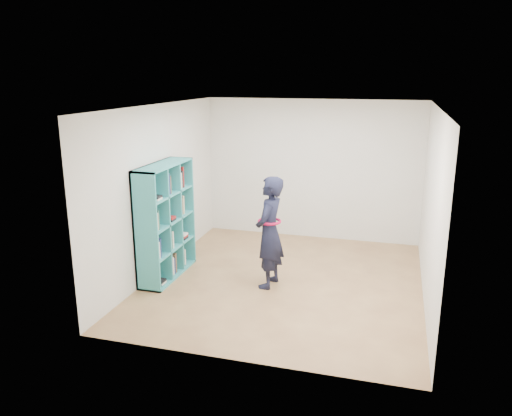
# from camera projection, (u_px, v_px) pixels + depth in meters

# --- Properties ---
(floor) EXTENTS (4.50, 4.50, 0.00)m
(floor) POSITION_uv_depth(u_px,v_px,m) (284.00, 281.00, 7.54)
(floor) COLOR brown
(floor) RESTS_ON ground
(ceiling) EXTENTS (4.50, 4.50, 0.00)m
(ceiling) POSITION_uv_depth(u_px,v_px,m) (287.00, 106.00, 6.86)
(ceiling) COLOR white
(ceiling) RESTS_ON wall_back
(wall_left) EXTENTS (0.02, 4.50, 2.60)m
(wall_left) POSITION_uv_depth(u_px,v_px,m) (160.00, 189.00, 7.73)
(wall_left) COLOR silver
(wall_left) RESTS_ON floor
(wall_right) EXTENTS (0.02, 4.50, 2.60)m
(wall_right) POSITION_uv_depth(u_px,v_px,m) (432.00, 208.00, 6.67)
(wall_right) COLOR silver
(wall_right) RESTS_ON floor
(wall_back) EXTENTS (4.00, 0.02, 2.60)m
(wall_back) POSITION_uv_depth(u_px,v_px,m) (312.00, 170.00, 9.29)
(wall_back) COLOR silver
(wall_back) RESTS_ON floor
(wall_front) EXTENTS (4.00, 0.02, 2.60)m
(wall_front) POSITION_uv_depth(u_px,v_px,m) (238.00, 249.00, 5.11)
(wall_front) COLOR silver
(wall_front) RESTS_ON floor
(bookshelf) EXTENTS (0.38, 1.31, 1.75)m
(bookshelf) POSITION_uv_depth(u_px,v_px,m) (164.00, 222.00, 7.56)
(bookshelf) COLOR teal
(bookshelf) RESTS_ON floor
(person) EXTENTS (0.45, 0.64, 1.65)m
(person) POSITION_uv_depth(u_px,v_px,m) (269.00, 232.00, 7.19)
(person) COLOR black
(person) RESTS_ON floor
(smartphone) EXTENTS (0.02, 0.10, 0.14)m
(smartphone) POSITION_uv_depth(u_px,v_px,m) (262.00, 223.00, 7.28)
(smartphone) COLOR silver
(smartphone) RESTS_ON person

